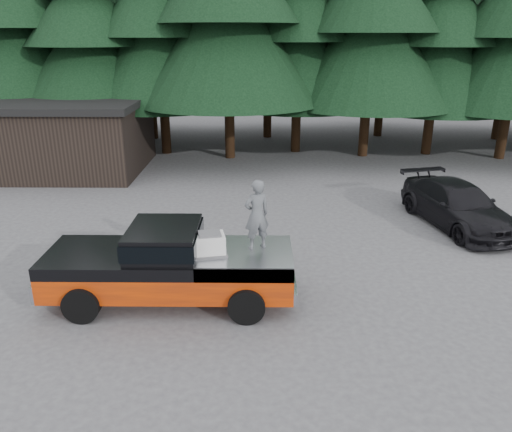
{
  "coord_description": "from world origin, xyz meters",
  "views": [
    {
      "loc": [
        0.62,
        -11.02,
        6.16
      ],
      "look_at": [
        0.51,
        0.0,
        2.08
      ],
      "focal_mm": 35.0,
      "sensor_mm": 36.0,
      "label": 1
    }
  ],
  "objects_px": {
    "pickup_truck": "(171,275)",
    "man_on_bed": "(257,215)",
    "parked_car": "(457,205)",
    "air_compressor": "(210,245)",
    "utility_building": "(55,135)"
  },
  "relations": [
    {
      "from": "pickup_truck",
      "to": "man_on_bed",
      "type": "relative_size",
      "value": 3.55
    },
    {
      "from": "pickup_truck",
      "to": "parked_car",
      "type": "relative_size",
      "value": 1.21
    },
    {
      "from": "pickup_truck",
      "to": "man_on_bed",
      "type": "bearing_deg",
      "value": 4.09
    },
    {
      "from": "pickup_truck",
      "to": "parked_car",
      "type": "xyz_separation_m",
      "value": [
        8.74,
        5.13,
        0.05
      ]
    },
    {
      "from": "pickup_truck",
      "to": "air_compressor",
      "type": "height_order",
      "value": "air_compressor"
    },
    {
      "from": "pickup_truck",
      "to": "air_compressor",
      "type": "relative_size",
      "value": 8.91
    },
    {
      "from": "man_on_bed",
      "to": "parked_car",
      "type": "distance_m",
      "value": 8.46
    },
    {
      "from": "man_on_bed",
      "to": "utility_building",
      "type": "distance_m",
      "value": 15.45
    },
    {
      "from": "pickup_truck",
      "to": "utility_building",
      "type": "relative_size",
      "value": 0.71
    },
    {
      "from": "pickup_truck",
      "to": "air_compressor",
      "type": "distance_m",
      "value": 1.35
    },
    {
      "from": "parked_car",
      "to": "utility_building",
      "type": "relative_size",
      "value": 0.59
    },
    {
      "from": "parked_car",
      "to": "man_on_bed",
      "type": "bearing_deg",
      "value": -156.86
    },
    {
      "from": "pickup_truck",
      "to": "utility_building",
      "type": "bearing_deg",
      "value": 121.2
    },
    {
      "from": "air_compressor",
      "to": "utility_building",
      "type": "xyz_separation_m",
      "value": [
        -8.45,
        12.51,
        0.11
      ]
    },
    {
      "from": "pickup_truck",
      "to": "parked_car",
      "type": "bearing_deg",
      "value": 30.4
    }
  ]
}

